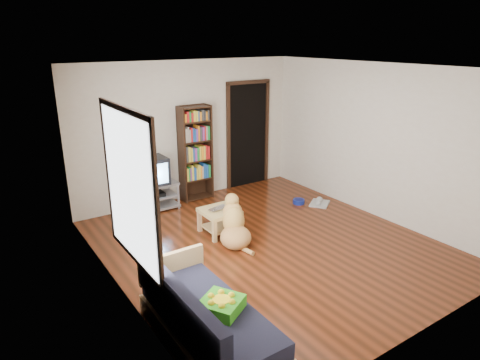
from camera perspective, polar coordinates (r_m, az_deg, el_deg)
ground at (r=6.55m, az=3.80°, el=-8.59°), size 5.00×5.00×0.00m
ceiling at (r=5.84m, az=4.35°, el=14.74°), size 5.00×5.00×0.00m
wall_back at (r=8.12m, az=-6.90°, el=6.47°), size 4.50×0.00×4.50m
wall_front at (r=4.49m, az=24.11°, el=-5.20°), size 4.50×0.00×4.50m
wall_left at (r=5.06m, az=-16.48°, el=-1.67°), size 0.00×5.00×5.00m
wall_right at (r=7.62m, az=17.58°, el=4.93°), size 0.00×5.00×5.00m
green_cushion at (r=4.38m, az=-2.48°, el=-16.30°), size 0.51×0.51×0.13m
laptop at (r=6.72m, az=-2.63°, el=-3.93°), size 0.38×0.29×0.03m
dog_bowl at (r=8.13m, az=7.83°, el=-2.85°), size 0.22×0.22×0.08m
grey_rag at (r=8.16m, az=10.57°, el=-3.10°), size 0.51×0.49×0.03m
window at (r=4.55m, az=-14.54°, el=-1.10°), size 0.03×1.46×1.70m
doorway at (r=8.83m, az=1.05°, el=6.37°), size 1.03×0.05×2.19m
tv_stand at (r=7.83m, az=-11.62°, el=-2.11°), size 0.90×0.45×0.50m
crt_tv at (r=7.70m, az=-11.91°, el=1.24°), size 0.55×0.52×0.58m
bookshelf at (r=8.08m, az=-5.99°, el=4.25°), size 0.60×0.30×1.80m
sofa at (r=4.55m, az=-4.68°, el=-18.34°), size 0.80×1.80×0.80m
coffee_table at (r=6.80m, az=-2.74°, el=-4.89°), size 0.55×0.55×0.40m
dog at (r=6.49m, az=-0.77°, el=-6.13°), size 0.63×0.90×0.75m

